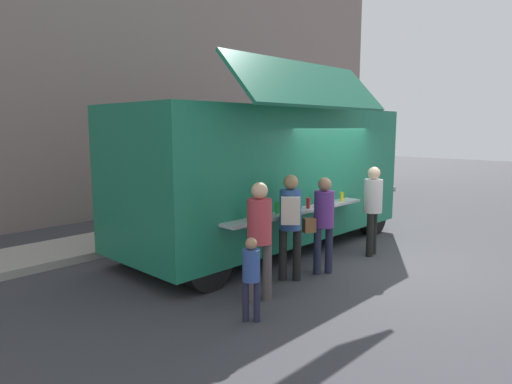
% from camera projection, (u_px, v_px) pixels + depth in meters
% --- Properties ---
extents(ground_plane, '(60.00, 60.00, 0.00)m').
position_uv_depth(ground_plane, '(366.00, 259.00, 8.58)').
color(ground_plane, '#38383D').
extents(curb_strip, '(28.00, 1.60, 0.15)m').
position_uv_depth(curb_strip, '(22.00, 260.00, 8.31)').
color(curb_strip, '#9E998E').
rests_on(curb_strip, ground).
extents(food_truck_main, '(6.56, 3.29, 3.66)m').
position_uv_depth(food_truck_main, '(269.00, 173.00, 9.27)').
color(food_truck_main, '#196E4E').
rests_on(food_truck_main, ground).
extents(trash_bin, '(0.60, 0.60, 1.03)m').
position_uv_depth(trash_bin, '(305.00, 191.00, 14.26)').
color(trash_bin, '#2E5E3B').
rests_on(trash_bin, ground).
extents(customer_front_ordering, '(0.53, 0.42, 1.68)m').
position_uv_depth(customer_front_ordering, '(323.00, 217.00, 7.61)').
color(customer_front_ordering, '#1F2339').
rests_on(customer_front_ordering, ground).
extents(customer_mid_with_backpack, '(0.56, 0.53, 1.76)m').
position_uv_depth(customer_mid_with_backpack, '(290.00, 217.00, 7.22)').
color(customer_mid_with_backpack, black).
rests_on(customer_mid_with_backpack, ground).
extents(customer_rear_waiting, '(0.36, 0.36, 1.75)m').
position_uv_depth(customer_rear_waiting, '(259.00, 231.00, 6.42)').
color(customer_rear_waiting, '#4D4543').
rests_on(customer_rear_waiting, ground).
extents(customer_extra_browsing, '(0.36, 0.36, 1.76)m').
position_uv_depth(customer_extra_browsing, '(373.00, 203.00, 8.73)').
color(customer_extra_browsing, black).
rests_on(customer_extra_browsing, ground).
extents(child_near_queue, '(0.23, 0.23, 1.12)m').
position_uv_depth(child_near_queue, '(251.00, 272.00, 5.74)').
color(child_near_queue, '#1F2136').
rests_on(child_near_queue, ground).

